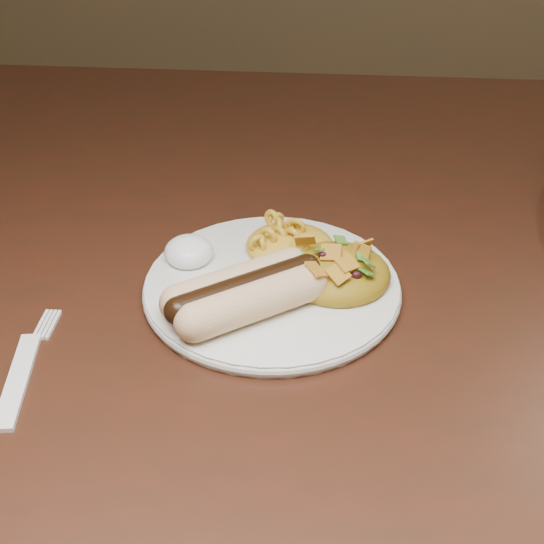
{
  "coord_description": "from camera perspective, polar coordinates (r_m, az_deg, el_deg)",
  "views": [
    {
      "loc": [
        0.05,
        -0.59,
        1.13
      ],
      "look_at": [
        0.01,
        -0.07,
        0.77
      ],
      "focal_mm": 50.0,
      "sensor_mm": 36.0,
      "label": 1
    }
  ],
  "objects": [
    {
      "name": "mac_and_cheese",
      "position": [
        0.67,
        1.37,
        2.82
      ],
      "size": [
        0.1,
        0.09,
        0.03
      ],
      "primitive_type": "ellipsoid",
      "rotation": [
        0.0,
        0.0,
        0.3
      ],
      "color": "gold",
      "rests_on": "plate"
    },
    {
      "name": "taco_salad",
      "position": [
        0.63,
        4.95,
        0.57
      ],
      "size": [
        0.09,
        0.09,
        0.04
      ],
      "rotation": [
        0.0,
        0.0,
        0.21
      ],
      "color": "red",
      "rests_on": "plate"
    },
    {
      "name": "table",
      "position": [
        0.76,
        -0.43,
        -3.82
      ],
      "size": [
        1.6,
        0.9,
        0.75
      ],
      "color": "#37160D",
      "rests_on": "floor"
    },
    {
      "name": "sour_cream",
      "position": [
        0.66,
        -6.31,
        1.9
      ],
      "size": [
        0.05,
        0.05,
        0.03
      ],
      "primitive_type": "ellipsoid",
      "rotation": [
        0.0,
        0.0,
        0.14
      ],
      "color": "white",
      "rests_on": "plate"
    },
    {
      "name": "fork",
      "position": [
        0.59,
        -18.59,
        -7.71
      ],
      "size": [
        0.04,
        0.15,
        0.0
      ],
      "primitive_type": "cube",
      "rotation": [
        0.0,
        0.0,
        0.14
      ],
      "color": "white",
      "rests_on": "table"
    },
    {
      "name": "hotdog",
      "position": [
        0.6,
        -2.03,
        -1.48
      ],
      "size": [
        0.11,
        0.12,
        0.03
      ],
      "rotation": [
        0.0,
        0.0,
        0.61
      ],
      "color": "#E4B087",
      "rests_on": "plate"
    },
    {
      "name": "plate",
      "position": [
        0.64,
        0.0,
        -1.15
      ],
      "size": [
        0.27,
        0.27,
        0.01
      ],
      "primitive_type": "cylinder",
      "rotation": [
        0.0,
        0.0,
        0.32
      ],
      "color": "silver",
      "rests_on": "table"
    }
  ]
}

